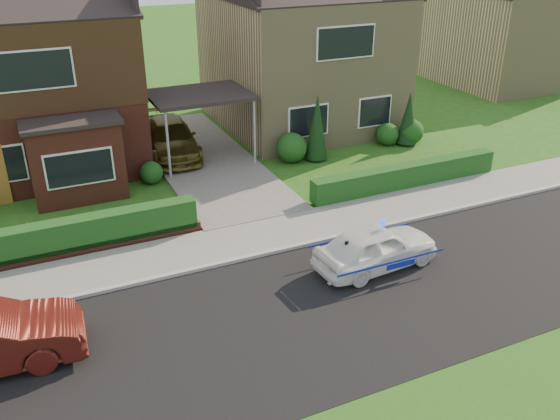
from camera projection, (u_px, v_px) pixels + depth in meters
ground at (339, 305)px, 14.89m from camera, size 120.00×120.00×0.00m
road at (339, 305)px, 14.89m from camera, size 60.00×6.00×0.02m
kerb at (287, 248)px, 17.35m from camera, size 60.00×0.16×0.12m
sidewalk at (273, 233)px, 18.21m from camera, size 60.00×2.00×0.10m
driveway at (203, 159)px, 23.84m from camera, size 3.80×12.00×0.12m
house_left at (27, 65)px, 22.39m from camera, size 7.50×9.53×7.25m
house_right at (300, 44)px, 26.88m from camera, size 7.50×8.06×7.25m
carport_link at (199, 96)px, 22.66m from camera, size 3.80×3.00×2.77m
dwarf_wall at (71, 251)px, 16.96m from camera, size 7.70×0.25×0.36m
hedge_left at (71, 254)px, 17.16m from camera, size 7.50×0.55×0.90m
hedge_right at (405, 188)px, 21.43m from camera, size 7.50×0.55×0.80m
shrub_left_mid at (108, 177)px, 20.69m from camera, size 1.32×1.32×1.32m
shrub_left_near at (151, 173)px, 21.64m from camera, size 0.84×0.84×0.84m
shrub_right_near at (292, 148)px, 23.50m from camera, size 1.20×1.20×1.20m
shrub_right_mid at (387, 134)px, 25.36m from camera, size 0.96×0.96×0.96m
shrub_right_far at (411, 132)px, 25.46m from camera, size 1.08×1.08×1.08m
conifer_a at (317, 129)px, 23.40m from camera, size 0.90×0.90×2.60m
conifer_b at (408, 120)px, 25.14m from camera, size 0.90×0.90×2.20m
neighbour_right at (504, 38)px, 34.31m from camera, size 6.50×7.00×5.20m
police_car at (376, 248)px, 16.28m from camera, size 3.32×3.71×1.39m
driveway_car at (171, 138)px, 23.95m from camera, size 2.38×4.87×1.36m
potted_plant_b at (25, 236)px, 17.38m from camera, size 0.54×0.52×0.77m
potted_plant_c at (9, 246)px, 16.86m from camera, size 0.50×0.50×0.73m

